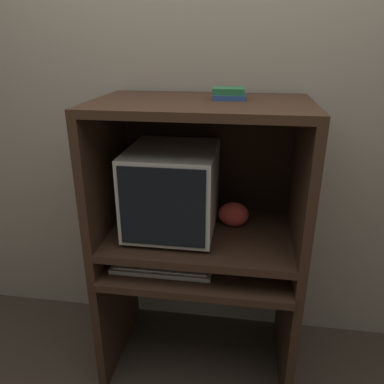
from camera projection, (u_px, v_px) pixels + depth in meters
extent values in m
cube|color=gray|center=(210.00, 113.00, 1.96)|extent=(6.00, 0.06, 2.60)
cube|color=#382316|center=(118.00, 300.00, 2.06)|extent=(0.04, 0.59, 0.65)
cube|color=#382316|center=(286.00, 316.00, 1.94)|extent=(0.04, 0.59, 0.65)
cube|color=#382316|center=(196.00, 276.00, 1.74)|extent=(0.87, 0.33, 0.04)
cube|color=#382316|center=(112.00, 237.00, 1.91)|extent=(0.04, 0.59, 0.13)
cube|color=#382316|center=(294.00, 250.00, 1.79)|extent=(0.04, 0.59, 0.13)
cube|color=#382316|center=(200.00, 235.00, 1.83)|extent=(0.87, 0.59, 0.04)
cube|color=#382316|center=(106.00, 166.00, 1.77)|extent=(0.04, 0.59, 0.63)
cube|color=#382316|center=(303.00, 175.00, 1.65)|extent=(0.04, 0.59, 0.63)
cube|color=#382316|center=(201.00, 105.00, 1.60)|extent=(0.87, 0.59, 0.04)
cube|color=black|center=(207.00, 153.00, 1.97)|extent=(0.87, 0.01, 0.63)
cylinder|color=beige|center=(173.00, 227.00, 1.85)|extent=(0.23, 0.23, 0.02)
cube|color=beige|center=(173.00, 188.00, 1.78)|extent=(0.41, 0.46, 0.39)
cube|color=black|center=(162.00, 208.00, 1.56)|extent=(0.37, 0.01, 0.35)
cube|color=beige|center=(162.00, 267.00, 1.76)|extent=(0.47, 0.15, 0.02)
cube|color=silver|center=(162.00, 265.00, 1.75)|extent=(0.43, 0.12, 0.01)
ellipsoid|color=#B7B7B7|center=(226.00, 270.00, 1.73)|extent=(0.07, 0.05, 0.03)
ellipsoid|color=#BC382D|center=(234.00, 214.00, 1.86)|extent=(0.15, 0.11, 0.12)
cube|color=navy|center=(230.00, 97.00, 1.62)|extent=(0.14, 0.11, 0.02)
cube|color=#236638|center=(229.00, 91.00, 1.61)|extent=(0.13, 0.10, 0.03)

